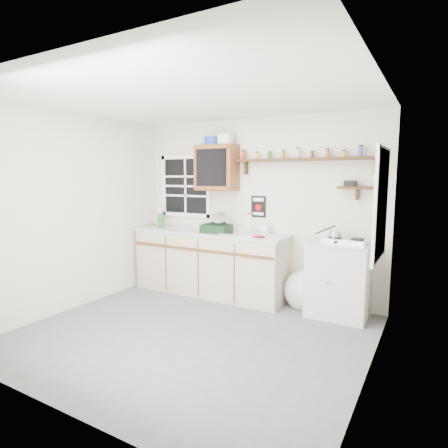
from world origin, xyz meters
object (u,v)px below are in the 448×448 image
object	(u,v)px
hotplate	(346,241)
right_cabinet	(339,280)
upper_cabinet	(217,168)
main_cabinet	(210,262)
dish_rack	(217,226)
spice_shelf	(304,159)

from	to	relation	value
hotplate	right_cabinet	bearing A→B (deg)	172.76
upper_cabinet	hotplate	distance (m)	2.07
upper_cabinet	right_cabinet	bearing A→B (deg)	-3.76
main_cabinet	dish_rack	size ratio (longest dim) A/B	5.85
dish_rack	hotplate	xyz separation A→B (m)	(1.74, 0.07, -0.07)
main_cabinet	dish_rack	world-z (taller)	dish_rack
dish_rack	main_cabinet	bearing A→B (deg)	157.09
hotplate	dish_rack	bearing A→B (deg)	-169.73
main_cabinet	right_cabinet	xyz separation A→B (m)	(1.83, 0.03, -0.01)
upper_cabinet	spice_shelf	xyz separation A→B (m)	(1.27, 0.07, 0.10)
upper_cabinet	hotplate	size ratio (longest dim) A/B	1.18
main_cabinet	dish_rack	distance (m)	0.58
main_cabinet	hotplate	size ratio (longest dim) A/B	4.21
upper_cabinet	dish_rack	bearing A→B (deg)	-57.17
main_cabinet	spice_shelf	distance (m)	1.97
dish_rack	right_cabinet	bearing A→B (deg)	1.12
right_cabinet	hotplate	distance (m)	0.49
main_cabinet	upper_cabinet	world-z (taller)	upper_cabinet
upper_cabinet	hotplate	world-z (taller)	upper_cabinet
main_cabinet	upper_cabinet	distance (m)	1.37
hotplate	spice_shelf	bearing A→B (deg)	168.96
dish_rack	hotplate	size ratio (longest dim) A/B	0.72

